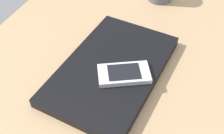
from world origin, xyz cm
name	(u,v)px	position (x,y,z in cm)	size (l,w,h in cm)	color
desk_surface	(127,70)	(0.00, 0.00, 1.50)	(120.00, 80.00, 3.00)	tan
laptop_closed	(112,69)	(3.69, -2.58, 4.25)	(34.59, 21.57, 2.50)	black
cell_phone_on_laptop	(124,74)	(5.66, 1.17, 6.14)	(11.22, 13.37, 1.34)	silver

